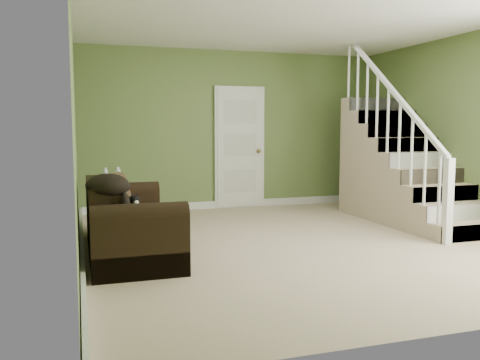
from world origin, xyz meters
TOP-DOWN VIEW (x-y plane):
  - floor at (0.00, 0.00)m, footprint 5.00×5.50m
  - ceiling at (0.00, 0.00)m, footprint 5.00×5.50m
  - wall_back at (0.00, 2.75)m, footprint 5.00×0.04m
  - wall_left at (-2.50, 0.00)m, footprint 0.04×5.50m
  - wall_right at (2.50, 0.00)m, footprint 0.04×5.50m
  - baseboard_back at (0.00, 2.72)m, footprint 5.00×0.04m
  - baseboard_left at (-2.47, 0.00)m, footprint 0.04×5.50m
  - baseboard_right at (2.47, 0.00)m, footprint 0.04×5.50m
  - door at (0.10, 2.71)m, footprint 0.86×0.12m
  - staircase at (1.99, 0.97)m, footprint 1.00×2.51m
  - sofa at (-2.01, 0.02)m, footprint 0.86×2.00m
  - side_table at (-2.08, 1.12)m, footprint 0.62×0.62m
  - cat at (-1.93, 0.30)m, footprint 0.25×0.43m
  - banana at (-1.78, -0.10)m, footprint 0.12×0.18m
  - throw_pillow at (-2.00, 0.60)m, footprint 0.25×0.45m
  - throw_blanket at (-2.23, -0.57)m, footprint 0.52×0.60m

SIDE VIEW (x-z plane):
  - floor at x=0.00m, z-range -0.01..0.01m
  - baseboard_back at x=0.00m, z-range 0.00..0.12m
  - baseboard_left at x=-2.47m, z-range 0.00..0.12m
  - baseboard_right at x=2.47m, z-range 0.00..0.12m
  - sofa at x=-2.01m, z-range -0.09..0.70m
  - side_table at x=-2.08m, z-range -0.11..0.74m
  - banana at x=-1.78m, z-range 0.43..0.48m
  - cat at x=-1.93m, z-range 0.40..0.61m
  - throw_pillow at x=-2.00m, z-range 0.38..0.82m
  - staircase at x=1.99m, z-range -0.77..2.05m
  - throw_blanket at x=-2.23m, z-range 0.71..0.92m
  - door at x=0.10m, z-range 0.00..2.02m
  - wall_back at x=0.00m, z-range 0.00..2.60m
  - wall_left at x=-2.50m, z-range 0.00..2.60m
  - wall_right at x=2.50m, z-range 0.00..2.60m
  - ceiling at x=0.00m, z-range 2.60..2.60m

